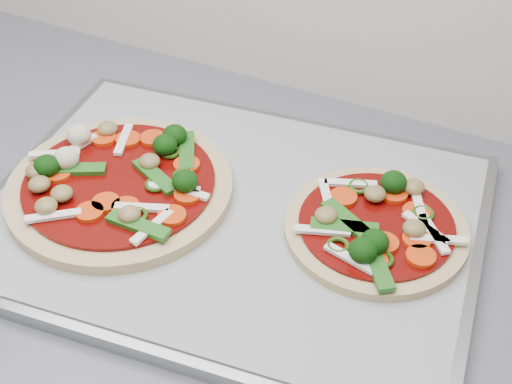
% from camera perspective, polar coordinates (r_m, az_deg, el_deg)
% --- Properties ---
extents(baking_tray, '(0.48, 0.37, 0.01)m').
position_cam_1_polar(baking_tray, '(0.65, -2.05, -2.14)').
color(baking_tray, gray).
rests_on(baking_tray, countertop).
extents(parchment, '(0.46, 0.35, 0.00)m').
position_cam_1_polar(parchment, '(0.64, -2.07, -1.61)').
color(parchment, '#959499').
rests_on(parchment, baking_tray).
extents(pizza_left, '(0.27, 0.27, 0.04)m').
position_cam_1_polar(pizza_left, '(0.67, -10.90, 0.72)').
color(pizza_left, tan).
rests_on(pizza_left, parchment).
extents(pizza_right, '(0.16, 0.16, 0.03)m').
position_cam_1_polar(pizza_right, '(0.62, 9.63, -2.73)').
color(pizza_right, tan).
rests_on(pizza_right, parchment).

